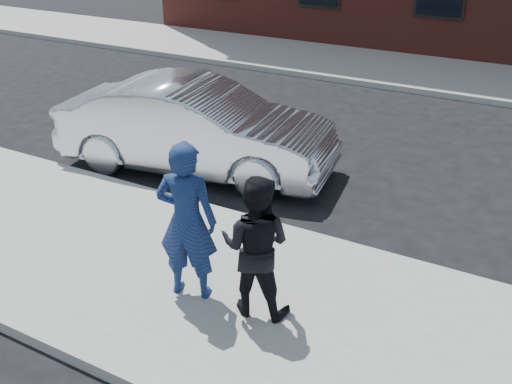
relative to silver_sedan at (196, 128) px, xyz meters
The scene contains 8 objects.
ground 3.34m from the silver_sedan, 62.04° to the right, with size 100.00×100.00×0.00m, color black.
near_sidewalk 3.54m from the silver_sedan, 63.98° to the right, with size 50.00×3.50×0.15m, color gray.
near_curb 2.14m from the silver_sedan, 40.87° to the right, with size 50.00×0.10×0.15m, color #999691.
far_sidewalk 8.55m from the silver_sedan, 79.72° to the left, with size 50.00×3.50×0.15m, color gray.
far_curb 6.80m from the silver_sedan, 76.99° to the left, with size 50.00×0.10×0.15m, color #999691.
silver_sedan is the anchor object (origin of this frame).
man_hoodie 3.99m from the silver_sedan, 56.76° to the right, with size 0.81×0.64×1.96m.
man_peacoat 4.43m from the silver_sedan, 46.84° to the right, with size 0.94×0.79×1.69m.
Camera 1 is at (4.28, -5.28, 4.45)m, focal length 42.00 mm.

